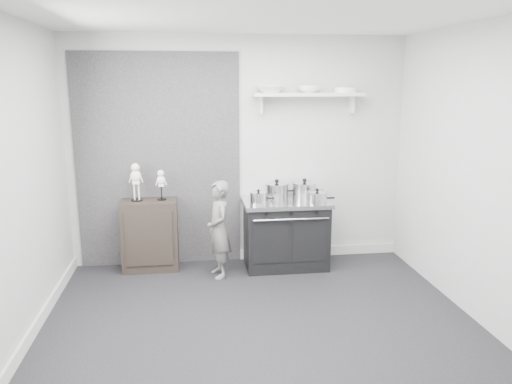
% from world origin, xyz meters
% --- Properties ---
extents(ground, '(4.00, 4.00, 0.00)m').
position_xyz_m(ground, '(0.00, 0.00, 0.00)').
color(ground, black).
rests_on(ground, ground).
extents(room_shell, '(4.02, 3.62, 2.71)m').
position_xyz_m(room_shell, '(-0.09, 0.15, 1.64)').
color(room_shell, '#B4B3B1').
rests_on(room_shell, ground).
extents(wall_shelf, '(1.30, 0.26, 0.24)m').
position_xyz_m(wall_shelf, '(0.80, 1.68, 2.01)').
color(wall_shelf, silver).
rests_on(wall_shelf, room_shell).
extents(stove, '(1.01, 0.63, 0.81)m').
position_xyz_m(stove, '(0.51, 1.48, 0.41)').
color(stove, black).
rests_on(stove, ground).
extents(side_cabinet, '(0.64, 0.37, 0.83)m').
position_xyz_m(side_cabinet, '(-1.07, 1.61, 0.42)').
color(side_cabinet, black).
rests_on(side_cabinet, ground).
extents(child, '(0.34, 0.45, 1.10)m').
position_xyz_m(child, '(-0.29, 1.27, 0.55)').
color(child, slate).
rests_on(child, ground).
extents(pot_front_left, '(0.28, 0.19, 0.17)m').
position_xyz_m(pot_front_left, '(0.17, 1.35, 0.88)').
color(pot_front_left, silver).
rests_on(pot_front_left, stove).
extents(pot_back_left, '(0.37, 0.29, 0.23)m').
position_xyz_m(pot_back_left, '(0.43, 1.63, 0.90)').
color(pot_back_left, silver).
rests_on(pot_back_left, stove).
extents(pot_back_right, '(0.38, 0.29, 0.24)m').
position_xyz_m(pot_back_right, '(0.76, 1.59, 0.90)').
color(pot_back_right, silver).
rests_on(pot_back_right, stove).
extents(pot_front_right, '(0.32, 0.24, 0.18)m').
position_xyz_m(pot_front_right, '(0.83, 1.28, 0.88)').
color(pot_front_right, silver).
rests_on(pot_front_right, stove).
extents(skeleton_full, '(0.14, 0.09, 0.50)m').
position_xyz_m(skeleton_full, '(-1.20, 1.61, 1.08)').
color(skeleton_full, white).
rests_on(skeleton_full, side_cabinet).
extents(skeleton_torso, '(0.11, 0.07, 0.40)m').
position_xyz_m(skeleton_torso, '(-0.92, 1.61, 1.03)').
color(skeleton_torso, white).
rests_on(skeleton_torso, side_cabinet).
extents(bowl_large, '(0.33, 0.33, 0.08)m').
position_xyz_m(bowl_large, '(0.35, 1.67, 2.08)').
color(bowl_large, white).
rests_on(bowl_large, wall_shelf).
extents(bowl_small, '(0.26, 0.26, 0.08)m').
position_xyz_m(bowl_small, '(0.80, 1.67, 2.08)').
color(bowl_small, white).
rests_on(bowl_small, wall_shelf).
extents(plate_stack, '(0.27, 0.27, 0.06)m').
position_xyz_m(plate_stack, '(1.24, 1.67, 2.07)').
color(plate_stack, white).
rests_on(plate_stack, wall_shelf).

